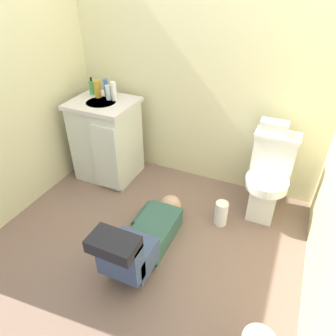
# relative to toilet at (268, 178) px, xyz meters

# --- Properties ---
(ground_plane) EXTENTS (2.92, 2.95, 0.04)m
(ground_plane) POSITION_rel_toilet_xyz_m (-0.80, -0.68, -0.39)
(ground_plane) COLOR #7D6253
(wall_back) EXTENTS (2.58, 0.08, 2.40)m
(wall_back) POSITION_rel_toilet_xyz_m (-0.80, 0.33, 0.83)
(wall_back) COLOR beige
(wall_back) RESTS_ON ground_plane
(wall_left) EXTENTS (0.08, 1.95, 2.40)m
(wall_left) POSITION_rel_toilet_xyz_m (-2.04, -0.68, 0.83)
(wall_left) COLOR beige
(wall_left) RESTS_ON ground_plane
(toilet) EXTENTS (0.36, 0.46, 0.75)m
(toilet) POSITION_rel_toilet_xyz_m (0.00, 0.00, 0.00)
(toilet) COLOR white
(toilet) RESTS_ON ground_plane
(vanity_cabinet) EXTENTS (0.60, 0.53, 0.82)m
(vanity_cabinet) POSITION_rel_toilet_xyz_m (-1.59, -0.07, 0.05)
(vanity_cabinet) COLOR silver
(vanity_cabinet) RESTS_ON ground_plane
(faucet) EXTENTS (0.02, 0.02, 0.10)m
(faucet) POSITION_rel_toilet_xyz_m (-1.59, 0.08, 0.50)
(faucet) COLOR silver
(faucet) RESTS_ON vanity_cabinet
(person_plumber) EXTENTS (0.39, 1.06, 0.52)m
(person_plumber) POSITION_rel_toilet_xyz_m (-0.75, -0.90, -0.19)
(person_plumber) COLOR #33594C
(person_plumber) RESTS_ON ground_plane
(tissue_box) EXTENTS (0.22, 0.11, 0.10)m
(tissue_box) POSITION_rel_toilet_xyz_m (-0.05, 0.09, 0.43)
(tissue_box) COLOR silver
(tissue_box) RESTS_ON toilet
(soap_dispenser) EXTENTS (0.06, 0.06, 0.17)m
(soap_dispenser) POSITION_rel_toilet_xyz_m (-1.78, 0.06, 0.52)
(soap_dispenser) COLOR #4BA451
(soap_dispenser) RESTS_ON vanity_cabinet
(bottle_amber) EXTENTS (0.06, 0.06, 0.17)m
(bottle_amber) POSITION_rel_toilet_xyz_m (-1.68, 0.01, 0.53)
(bottle_amber) COLOR gold
(bottle_amber) RESTS_ON vanity_cabinet
(bottle_blue) EXTENTS (0.04, 0.04, 0.17)m
(bottle_blue) POSITION_rel_toilet_xyz_m (-1.62, 0.06, 0.54)
(bottle_blue) COLOR #3F6CBB
(bottle_blue) RESTS_ON vanity_cabinet
(bottle_clear) EXTENTS (0.06, 0.06, 0.14)m
(bottle_clear) POSITION_rel_toilet_xyz_m (-1.56, 0.01, 0.52)
(bottle_clear) COLOR silver
(bottle_clear) RESTS_ON vanity_cabinet
(bottle_white) EXTENTS (0.05, 0.05, 0.18)m
(bottle_white) POSITION_rel_toilet_xyz_m (-1.50, 0.01, 0.54)
(bottle_white) COLOR silver
(bottle_white) RESTS_ON vanity_cabinet
(paper_towel_roll) EXTENTS (0.11, 0.11, 0.23)m
(paper_towel_roll) POSITION_rel_toilet_xyz_m (-0.30, -0.32, -0.25)
(paper_towel_roll) COLOR white
(paper_towel_roll) RESTS_ON ground_plane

